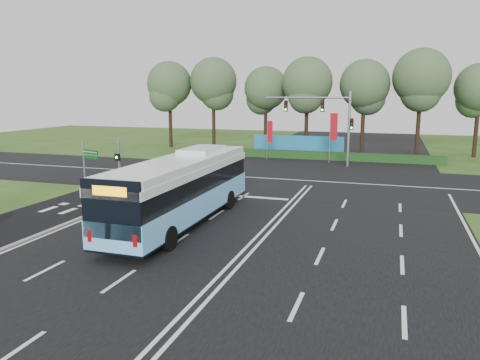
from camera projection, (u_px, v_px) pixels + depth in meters
The scene contains 14 objects.
ground at pixel (273, 220), 25.48m from camera, with size 120.00×120.00×0.00m, color #29511B.
road_main at pixel (273, 220), 25.47m from camera, with size 20.00×120.00×0.04m, color black.
road_cross at pixel (311, 181), 36.68m from camera, with size 120.00×14.00×0.05m, color black.
bike_path at pixel (46, 215), 26.50m from camera, with size 5.00×18.00×0.06m, color black.
kerb_strip at pixel (82, 218), 25.76m from camera, with size 0.25×18.00×0.12m, color gray.
city_bus at pixel (182, 189), 24.46m from camera, with size 2.88×13.15×3.77m.
pedestrian_signal at pixel (119, 165), 30.58m from camera, with size 0.34×0.44×3.98m.
street_sign at pixel (87, 163), 29.99m from camera, with size 1.43×0.52×3.82m.
banner_flag_left at pixel (269, 134), 47.99m from camera, with size 0.61×0.09×4.12m.
banner_flag_mid at pixel (333, 130), 45.78m from camera, with size 0.74×0.17×5.02m.
traffic_light_gantry at pixel (330, 117), 43.71m from camera, with size 8.41×0.28×7.00m.
hedge at pixel (331, 156), 48.29m from camera, with size 22.00×1.20×0.80m, color #133312.
blue_hoarding at pixel (298, 146), 51.72m from camera, with size 10.00×0.30×2.20m, color teal.
eucalyptus_row at pixel (346, 81), 52.41m from camera, with size 47.41×9.09×12.28m.
Camera 1 is at (5.96, -23.98, 6.84)m, focal length 35.00 mm.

